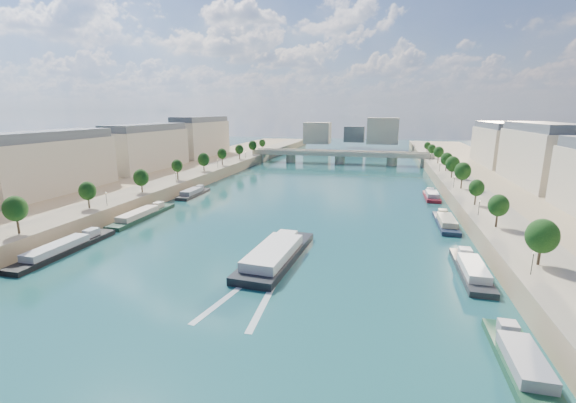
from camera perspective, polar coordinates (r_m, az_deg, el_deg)
The scene contains 17 objects.
ground at distance 131.93m, azimuth 1.83°, elevation -1.06°, with size 700.00×700.00×0.00m, color #0C3436.
quay_left at distance 162.07m, azimuth -23.91°, elevation 1.40°, with size 44.00×520.00×5.00m, color #9E8460.
quay_right at distance 136.37m, azimuth 32.93°, elevation -1.68°, with size 44.00×520.00×5.00m, color #9E8460.
pave_left at distance 152.93m, azimuth -19.54°, elevation 2.10°, with size 14.00×520.00×0.10m, color gray.
pave_right at distance 131.58m, azimuth 26.91°, elevation -0.30°, with size 14.00×520.00×0.10m, color gray.
trees_left at distance 152.61m, azimuth -18.66°, elevation 4.22°, with size 4.80×268.80×8.26m.
trees_right at distance 139.74m, azimuth 25.46°, elevation 2.85°, with size 4.80×268.80×8.26m.
lamps_left at distance 141.81m, azimuth -20.30°, elevation 2.34°, with size 0.36×200.36×4.28m.
lamps_right at distance 134.88m, azimuth 24.72°, elevation 1.42°, with size 0.36×200.36×4.28m.
buildings_left at distance 177.48m, azimuth -25.33°, elevation 6.77°, with size 16.00×226.00×23.20m.
buildings_right at distance 149.81m, azimuth 36.86°, elevation 4.42°, with size 16.00×226.00×23.20m.
skyline at distance 345.81m, azimuth 10.17°, elevation 10.09°, with size 79.00×42.00×22.00m.
bridge at distance 247.41m, azimuth 7.70°, elevation 6.76°, with size 112.00×12.00×8.15m.
tour_barge at distance 87.04m, azimuth -1.81°, elevation -7.87°, with size 11.19×32.26×4.31m.
wake at distance 73.15m, azimuth -5.39°, elevation -13.28°, with size 10.75×26.03×0.04m.
moored_barges_left at distance 104.58m, azimuth -30.98°, elevation -6.40°, with size 5.00×151.10×3.60m.
moored_barges_right at distance 86.94m, azimuth 25.74°, elevation -9.58°, with size 5.00×161.91×3.60m.
Camera 1 is at (26.63, -25.02, 32.65)m, focal length 24.00 mm.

